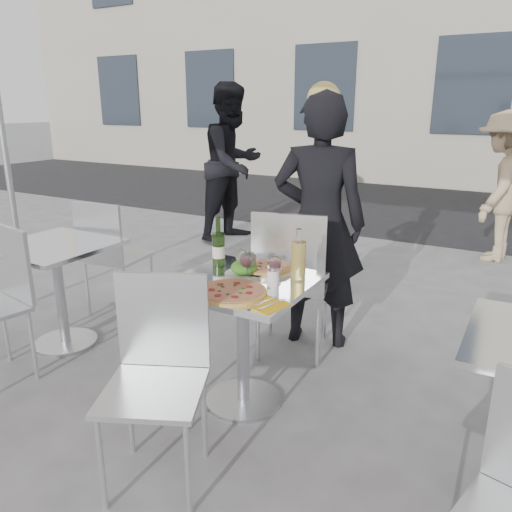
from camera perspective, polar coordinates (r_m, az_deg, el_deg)
The scene contains 22 objects.
ground at distance 3.04m, azimuth -1.45°, elevation -16.27°, with size 80.00×80.00×0.00m, color slate.
street_asphalt at distance 8.93m, azimuth 20.54°, elevation 5.19°, with size 24.00×5.00×0.00m, color black.
main_table at distance 2.78m, azimuth -1.53°, elevation -6.94°, with size 0.72×0.72×0.75m.
side_table_left at distance 3.73m, azimuth -21.74°, elevation -1.84°, with size 0.72×0.72×0.75m.
chair_far at distance 3.26m, azimuth 4.02°, elevation -1.96°, with size 0.58×0.59×1.03m.
chair_near at distance 2.33m, azimuth -11.12°, elevation -11.82°, with size 0.57×0.58×0.94m.
side_chair_lfar at distance 4.11m, azimuth -16.41°, elevation 0.75°, with size 0.48×0.50×0.95m.
woman_diner at distance 3.46m, azimuth 7.22°, elevation 3.70°, with size 0.64×0.42×1.75m, color black.
pedestrian_a at distance 6.28m, azimuth -2.64°, elevation 10.54°, with size 0.93×0.73×1.92m, color black.
pedestrian_b at distance 6.02m, azimuth 26.19°, elevation 7.07°, with size 1.04×0.60×1.61m, color tan.
pizza_near at distance 2.51m, azimuth -2.83°, elevation -4.13°, with size 0.36×0.36×0.02m.
pizza_far at distance 2.85m, azimuth 1.31°, elevation -1.40°, with size 0.32×0.32×0.03m.
salad_plate at distance 2.78m, azimuth -1.35°, elevation -1.48°, with size 0.22×0.22×0.09m.
wine_bottle at distance 2.91m, azimuth -4.31°, elevation 0.96°, with size 0.07×0.08×0.29m.
carafe at distance 2.66m, azimuth 4.84°, elevation -0.50°, with size 0.08×0.08×0.29m.
sugar_shaker at distance 2.60m, azimuth 1.96°, elevation -2.42°, with size 0.06×0.06×0.11m.
wineglass_white_a at distance 2.74m, azimuth -1.63°, elevation -0.15°, with size 0.07×0.07×0.16m.
wineglass_white_b at distance 2.69m, azimuth -0.67°, elevation -0.46°, with size 0.07×0.07×0.16m.
wineglass_red_a at distance 2.68m, azimuth -1.15°, elevation -0.54°, with size 0.07×0.07×0.16m.
wineglass_red_b at distance 2.62m, azimuth 2.22°, elevation -0.97°, with size 0.07×0.07×0.16m.
napkin_left at distance 2.67m, azimuth -9.11°, elevation -3.24°, with size 0.22×0.22×0.01m.
napkin_right at distance 2.39m, azimuth 1.14°, elevation -5.51°, with size 0.22×0.22×0.01m.
Camera 1 is at (1.31, -2.17, 1.67)m, focal length 35.00 mm.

